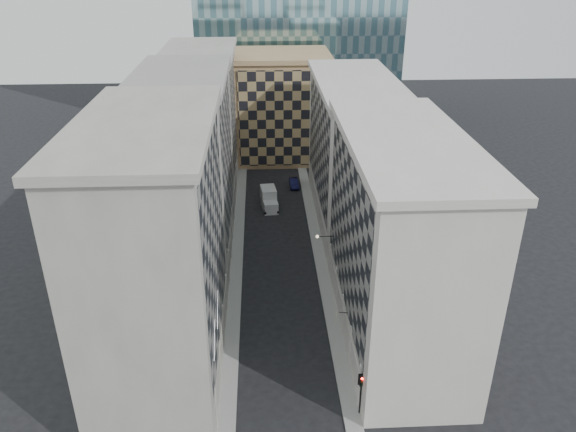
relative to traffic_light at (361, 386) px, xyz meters
name	(u,v)px	position (x,y,z in m)	size (l,w,h in m)	color
sidewalk_west	(237,259)	(-11.15, 26.38, -3.01)	(1.50, 100.00, 0.15)	gray
sidewalk_east	(320,257)	(-0.65, 26.38, -3.01)	(1.50, 100.00, 0.15)	gray
bldg_left_a	(159,254)	(-16.78, 7.38, 8.73)	(10.80, 22.80, 23.70)	gray
bldg_left_b	(188,167)	(-16.78, 29.38, 8.24)	(10.80, 22.80, 22.70)	gray
bldg_left_c	(203,120)	(-16.78, 51.38, 7.74)	(10.80, 22.80, 21.70)	gray
bldg_right_a	(397,241)	(4.98, 11.38, 7.23)	(10.80, 26.80, 20.70)	beige
bldg_right_b	(353,151)	(4.99, 38.38, 6.76)	(10.80, 28.80, 19.70)	beige
tan_block	(282,106)	(-3.90, 64.28, 6.35)	(16.80, 14.80, 18.80)	tan
flagpoles_left	(216,324)	(-11.80, 2.38, 4.91)	(0.10, 6.33, 2.33)	gray
bracket_lamp	(319,237)	(-1.52, 20.38, 3.11)	(1.98, 0.36, 0.36)	black
traffic_light	(361,386)	(0.00, 0.00, 0.00)	(0.52, 0.44, 4.10)	black
box_truck	(269,200)	(-6.77, 41.62, -1.83)	(2.71, 5.47, 2.89)	silver
dark_car	(294,183)	(-2.56, 49.33, -2.44)	(1.38, 3.96, 1.31)	#0E0E33
shop_sign	(337,316)	(-0.95, 8.62, 0.74)	(1.24, 0.77, 0.85)	black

